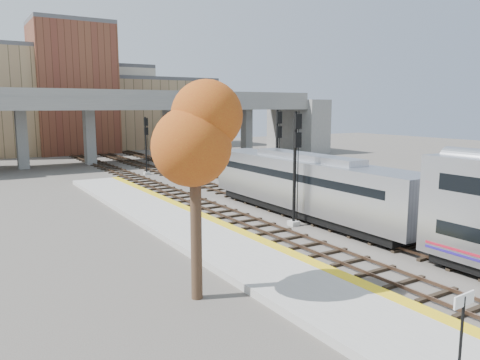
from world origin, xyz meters
TOP-DOWN VIEW (x-y plane):
  - ground at (0.00, 0.00)m, footprint 160.00×160.00m
  - platform at (-7.25, 0.00)m, footprint 4.50×60.00m
  - yellow_strip at (-5.35, 0.00)m, footprint 0.70×60.00m
  - tracks at (0.93, 12.50)m, footprint 10.70×95.00m
  - overpass at (4.92, 45.00)m, footprint 54.00×12.00m
  - buildings_far at (1.26, 66.57)m, footprint 43.00×21.00m
  - parking_lot at (14.00, 28.00)m, footprint 14.00×18.00m
  - locomotive at (1.00, 7.54)m, footprint 3.02×19.05m
  - signal_mast_near at (-1.10, 6.09)m, footprint 0.60×0.64m
  - signal_mast_mid at (3.00, 13.61)m, footprint 0.60×0.64m
  - signal_mast_far at (-1.10, 32.27)m, footprint 0.60×0.64m
  - station_sign at (-7.97, -9.78)m, footprint 0.90×0.10m
  - tree at (-11.38, -0.83)m, footprint 3.60×3.60m
  - car_a at (9.95, 24.27)m, footprint 2.04×3.75m
  - car_b at (12.55, 27.49)m, footprint 2.80×3.89m
  - car_c at (17.68, 30.41)m, footprint 3.01×4.70m

SIDE VIEW (x-z plane):
  - ground at x=0.00m, z-range 0.00..0.00m
  - parking_lot at x=14.00m, z-range 0.00..0.04m
  - tracks at x=0.93m, z-range -0.05..0.20m
  - platform at x=-7.25m, z-range 0.00..0.35m
  - yellow_strip at x=-5.35m, z-range 0.35..0.36m
  - car_a at x=9.95m, z-range 0.04..1.25m
  - car_b at x=12.55m, z-range 0.04..1.26m
  - car_c at x=17.68m, z-range 0.04..1.31m
  - station_sign at x=-7.97m, z-range 0.84..3.12m
  - locomotive at x=1.00m, z-range 0.23..4.33m
  - signal_mast_far at x=-1.10m, z-range -0.16..6.18m
  - signal_mast_near at x=-1.10m, z-range 0.00..7.18m
  - signal_mast_mid at x=3.00m, z-range 0.00..7.21m
  - overpass at x=4.92m, z-range 1.06..10.56m
  - tree at x=-11.38m, z-range 2.13..10.95m
  - buildings_far at x=1.26m, z-range -2.42..18.18m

